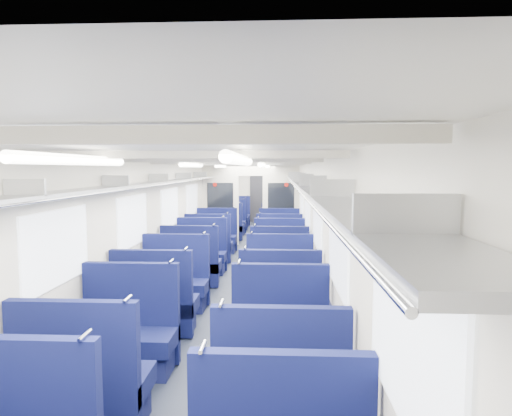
{
  "coord_description": "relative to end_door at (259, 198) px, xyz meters",
  "views": [
    {
      "loc": [
        0.81,
        -9.47,
        2.2
      ],
      "look_at": [
        0.23,
        1.97,
        1.19
      ],
      "focal_mm": 31.37,
      "sensor_mm": 36.0,
      "label": 1
    }
  ],
  "objects": [
    {
      "name": "seat_26",
      "position": [
        -0.83,
        -1.48,
        -0.63
      ],
      "size": [
        1.07,
        0.59,
        1.19
      ],
      "color": "#0E1446",
      "rests_on": "floor"
    },
    {
      "name": "seat_11",
      "position": [
        0.83,
        -11.47,
        -0.63
      ],
      "size": [
        1.07,
        0.59,
        1.19
      ],
      "color": "#0E1446",
      "rests_on": "floor"
    },
    {
      "name": "seat_4",
      "position": [
        -0.83,
        -14.88,
        -0.63
      ],
      "size": [
        1.07,
        0.59,
        1.19
      ],
      "color": "#0E1446",
      "rests_on": "floor"
    },
    {
      "name": "ceiling_fittings",
      "position": [
        0.0,
        -9.2,
        1.29
      ],
      "size": [
        2.7,
        16.06,
        0.11
      ],
      "color": "beige",
      "rests_on": "ceiling"
    },
    {
      "name": "seat_24",
      "position": [
        -0.83,
        -2.51,
        -0.63
      ],
      "size": [
        1.07,
        0.59,
        1.19
      ],
      "color": "#0E1446",
      "rests_on": "floor"
    },
    {
      "name": "luggage_rack_right",
      "position": [
        1.21,
        -8.94,
        0.97
      ],
      "size": [
        0.36,
        17.4,
        0.18
      ],
      "color": "#B2B5BA",
      "rests_on": "wall_right"
    },
    {
      "name": "seat_20",
      "position": [
        -0.83,
        -4.75,
        -0.63
      ],
      "size": [
        1.07,
        0.59,
        1.19
      ],
      "color": "#0E1446",
      "rests_on": "floor"
    },
    {
      "name": "seat_13",
      "position": [
        0.83,
        -10.22,
        -0.63
      ],
      "size": [
        1.07,
        0.59,
        1.19
      ],
      "color": "#0E1446",
      "rests_on": "floor"
    },
    {
      "name": "seat_6",
      "position": [
        -0.83,
        -13.75,
        -0.63
      ],
      "size": [
        1.07,
        0.59,
        1.19
      ],
      "color": "#0E1446",
      "rests_on": "floor"
    },
    {
      "name": "dado_left",
      "position": [
        -1.39,
        -8.94,
        -0.65
      ],
      "size": [
        0.03,
        17.9,
        0.7
      ],
      "primitive_type": "cube",
      "color": "#11153A",
      "rests_on": "floor"
    },
    {
      "name": "bulkhead",
      "position": [
        -0.0,
        -5.59,
        0.23
      ],
      "size": [
        2.8,
        0.1,
        2.35
      ],
      "color": "beige",
      "rests_on": "floor"
    },
    {
      "name": "wall_right",
      "position": [
        1.4,
        -8.94,
        0.18
      ],
      "size": [
        0.02,
        18.0,
        2.35
      ],
      "primitive_type": "cube",
      "color": "beige",
      "rests_on": "floor"
    },
    {
      "name": "wall_far",
      "position": [
        0.0,
        0.06,
        0.18
      ],
      "size": [
        2.8,
        0.02,
        2.35
      ],
      "primitive_type": "cube",
      "color": "beige",
      "rests_on": "floor"
    },
    {
      "name": "seat_18",
      "position": [
        -0.83,
        -6.8,
        -0.63
      ],
      "size": [
        1.07,
        0.59,
        1.19
      ],
      "color": "#0E1446",
      "rests_on": "floor"
    },
    {
      "name": "seat_15",
      "position": [
        0.83,
        -9.18,
        -0.63
      ],
      "size": [
        1.07,
        0.59,
        1.19
      ],
      "color": "#0E1446",
      "rests_on": "floor"
    },
    {
      "name": "seat_16",
      "position": [
        -0.83,
        -8.08,
        -0.63
      ],
      "size": [
        1.07,
        0.59,
        1.19
      ],
      "color": "#0E1446",
      "rests_on": "floor"
    },
    {
      "name": "seat_7",
      "position": [
        0.83,
        -13.73,
        -0.63
      ],
      "size": [
        1.07,
        0.59,
        1.19
      ],
      "color": "#0E1446",
      "rests_on": "floor"
    },
    {
      "name": "windows",
      "position": [
        0.0,
        -9.4,
        0.42
      ],
      "size": [
        2.78,
        15.6,
        0.75
      ],
      "color": "white",
      "rests_on": "wall_left"
    },
    {
      "name": "seat_8",
      "position": [
        -0.83,
        -12.67,
        -0.63
      ],
      "size": [
        1.07,
        0.59,
        1.19
      ],
      "color": "#0E1446",
      "rests_on": "floor"
    },
    {
      "name": "seat_10",
      "position": [
        -0.83,
        -11.56,
        -0.63
      ],
      "size": [
        1.07,
        0.59,
        1.19
      ],
      "color": "#0E1446",
      "rests_on": "floor"
    },
    {
      "name": "seat_22",
      "position": [
        -0.83,
        -3.56,
        -0.63
      ],
      "size": [
        1.07,
        0.59,
        1.19
      ],
      "color": "#0E1446",
      "rests_on": "floor"
    },
    {
      "name": "seat_9",
      "position": [
        0.83,
        -12.58,
        -0.63
      ],
      "size": [
        1.07,
        0.59,
        1.19
      ],
      "color": "#0E1446",
      "rests_on": "floor"
    },
    {
      "name": "seat_12",
      "position": [
        -0.83,
        -10.21,
        -0.63
      ],
      "size": [
        1.07,
        0.59,
        1.19
      ],
      "color": "#0E1446",
      "rests_on": "floor"
    },
    {
      "name": "seat_25",
      "position": [
        0.83,
        -2.55,
        -0.63
      ],
      "size": [
        1.07,
        0.59,
        1.19
      ],
      "color": "#0E1446",
      "rests_on": "floor"
    },
    {
      "name": "seat_27",
      "position": [
        0.83,
        -1.3,
        -0.63
      ],
      "size": [
        1.07,
        0.59,
        1.19
      ],
      "color": "#0E1446",
      "rests_on": "floor"
    },
    {
      "name": "wall_left",
      "position": [
        -1.4,
        -8.94,
        0.18
      ],
      "size": [
        0.02,
        18.0,
        2.35
      ],
      "primitive_type": "cube",
      "color": "beige",
      "rests_on": "floor"
    },
    {
      "name": "dado_right",
      "position": [
        1.39,
        -8.94,
        -0.65
      ],
      "size": [
        0.03,
        17.9,
        0.7
      ],
      "primitive_type": "cube",
      "color": "#11153A",
      "rests_on": "floor"
    },
    {
      "name": "seat_23",
      "position": [
        0.83,
        -3.68,
        -0.63
      ],
      "size": [
        1.07,
        0.59,
        1.19
      ],
      "color": "#0E1446",
      "rests_on": "floor"
    },
    {
      "name": "ceiling",
      "position": [
        0.0,
        -8.94,
        1.35
      ],
      "size": [
        2.8,
        18.0,
        0.01
      ],
      "primitive_type": "cube",
      "color": "silver",
      "rests_on": "wall_left"
    },
    {
      "name": "seat_19",
      "position": [
        0.83,
        -6.81,
        -0.63
      ],
      "size": [
        1.07,
        0.59,
        1.19
      ],
      "color": "#0E1446",
      "rests_on": "floor"
    },
    {
      "name": "end_door",
      "position": [
        0.0,
        0.0,
        0.0
      ],
      "size": [
        0.75,
        0.06,
        2.0
      ],
      "primitive_type": "cube",
      "color": "black",
      "rests_on": "floor"
    },
    {
      "name": "floor",
      "position": [
        0.0,
        -8.94,
        -1.0
      ],
      "size": [
        2.8,
        18.0,
        0.01
      ],
      "primitive_type": "cube",
      "color": "black",
      "rests_on": "ground"
    },
    {
      "name": "seat_21",
      "position": [
        0.83,
        -4.77,
        -0.63
      ],
      "size": [
        1.07,
        0.59,
        1.19
      ],
      "color": "#0E1446",
      "rests_on": "floor"
    },
    {
      "name": "seat_5",
      "position": [
        0.83,
        -14.96,
        -0.63
      ],
      "size": [
        1.07,
        0.59,
        1.19
      ],
      "color": "#0E1446",
      "rests_on": "floor"
    },
    {
      "name": "luggage_rack_left",
      "position": [
        -1.21,
        -8.94,
        0.97
      ],
      "size": [
        0.36,
        17.4,
        0.18
      ],
      "color": "#B2B5BA",
      "rests_on": "wall_left"
    },
    {
      "name": "seat_17",
      "position": [
        0.83,
        -7.97,
        -0.63
      ],
      "size": [
        1.07,
        0.59,
        1.19
      ],
      "color": "#0E1446",
      "rests_on": "floor"
    },
    {
      "name": "seat_14",
      "position": [
        -0.83,
        -9.14,
        -0.63
      ],
      "size": [
        1.07,
        0.59,
        1.19
      ],
      "color": "#0E1446",
      "rests_on": "floor"
    }
  ]
}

